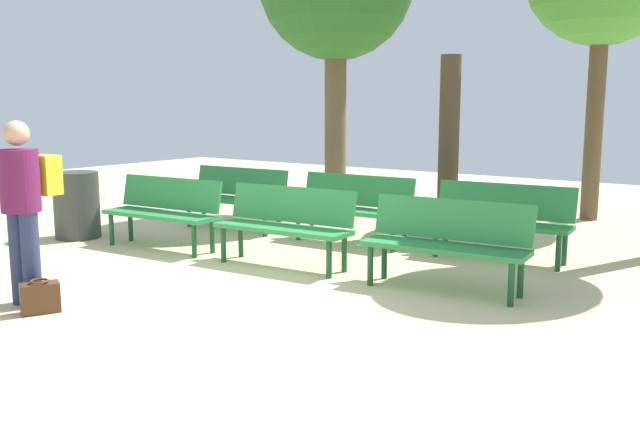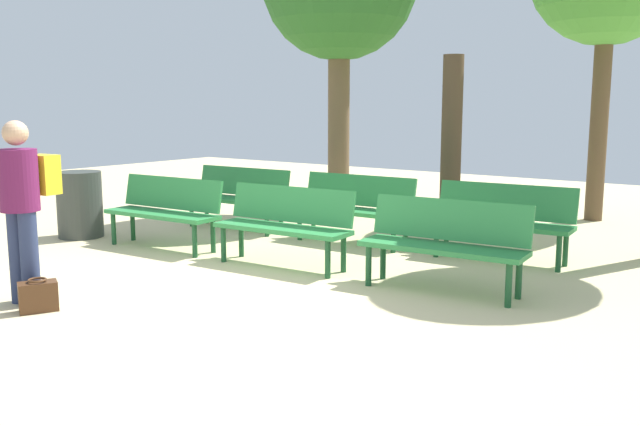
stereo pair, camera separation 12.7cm
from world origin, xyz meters
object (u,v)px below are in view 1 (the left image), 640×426
handbag (40,297)px  bench_r0_c2 (447,239)px  bench_r1_c2 (501,217)px  trash_bin (77,205)px  bench_r0_c1 (286,221)px  bench_r1_c1 (353,204)px  tree_2 (449,145)px  bench_r1_c0 (236,194)px  bench_r0_c0 (164,208)px  visitor_with_backpack (25,201)px

handbag → bench_r0_c2: bearing=47.1°
bench_r1_c2 → trash_bin: trash_bin is taller
bench_r0_c1 → trash_bin: trash_bin is taller
bench_r1_c1 → trash_bin: 3.71m
bench_r1_c2 → tree_2: (-1.28, 1.27, 0.72)m
bench_r1_c1 → handbag: bench_r1_c1 is taller
bench_r1_c2 → trash_bin: 5.51m
handbag → bench_r1_c0: bearing=108.7°
bench_r0_c0 → tree_2: tree_2 is taller
bench_r1_c2 → trash_bin: (-5.12, -2.05, -0.06)m
bench_r0_c0 → trash_bin: 1.48m
bench_r1_c1 → tree_2: bearing=64.1°
bench_r0_c2 → trash_bin: size_ratio=1.84×
bench_r0_c2 → bench_r1_c1: size_ratio=1.01×
visitor_with_backpack → handbag: 0.87m
bench_r0_c1 → handbag: bearing=-108.1°
bench_r1_c1 → bench_r1_c2: bearing=3.0°
bench_r1_c0 → bench_r1_c1: bearing=1.3°
bench_r1_c0 → bench_r0_c1: bearing=-37.2°
bench_r1_c0 → handbag: size_ratio=4.42×
handbag → bench_r0_c1: bearing=76.1°
bench_r0_c2 → visitor_with_backpack: visitor_with_backpack is taller
tree_2 → visitor_with_backpack: bearing=-105.4°
bench_r1_c0 → bench_r1_c2: 3.83m
bench_r1_c1 → visitor_with_backpack: size_ratio=0.98×
visitor_with_backpack → bench_r1_c1: bearing=-108.4°
handbag → trash_bin: trash_bin is taller
bench_r0_c0 → trash_bin: (-1.46, -0.23, -0.06)m
bench_r0_c1 → bench_r1_c2: 2.49m
tree_2 → trash_bin: 5.13m
bench_r1_c0 → tree_2: bearing=29.3°
bench_r0_c0 → handbag: bench_r0_c0 is taller
bench_r1_c0 → trash_bin: trash_bin is taller
bench_r0_c1 → tree_2: (0.55, 2.95, 0.72)m
bench_r1_c2 → visitor_with_backpack: (-2.79, -4.19, 0.43)m
bench_r0_c0 → bench_r1_c0: (-0.17, 1.49, 0.00)m
bench_r0_c2 → handbag: bench_r0_c2 is taller
bench_r0_c1 → bench_r1_c0: bearing=141.6°
bench_r0_c0 → tree_2: (2.37, 3.09, 0.72)m
visitor_with_backpack → handbag: size_ratio=4.50×
bench_r1_c0 → visitor_with_backpack: 4.02m
bench_r0_c0 → trash_bin: trash_bin is taller
bench_r1_c1 → bench_r0_c2: bearing=-37.4°
tree_2 → bench_r1_c2: bearing=-44.8°
bench_r0_c1 → visitor_with_backpack: bearing=-115.0°
visitor_with_backpack → handbag: bearing=155.6°
visitor_with_backpack → bench_r1_c0: bearing=-81.1°
bench_r1_c1 → handbag: bearing=-100.2°
bench_r0_c2 → bench_r0_c1: bearing=178.7°
bench_r0_c0 → bench_r1_c2: 4.08m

